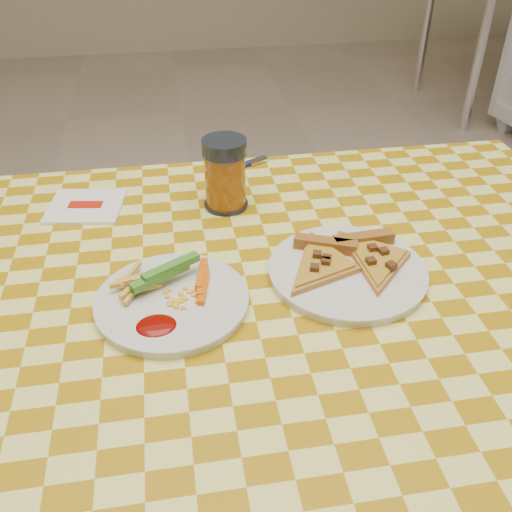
# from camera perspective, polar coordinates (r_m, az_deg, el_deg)

# --- Properties ---
(table) EXTENTS (1.28, 0.88, 0.76)m
(table) POSITION_cam_1_polar(r_m,az_deg,el_deg) (0.89, -0.73, -7.10)
(table) COLOR silver
(table) RESTS_ON ground
(plate_left) EXTENTS (0.23, 0.23, 0.01)m
(plate_left) POSITION_cam_1_polar(r_m,az_deg,el_deg) (0.82, -8.37, -4.63)
(plate_left) COLOR white
(plate_left) RESTS_ON table
(plate_right) EXTENTS (0.26, 0.26, 0.01)m
(plate_right) POSITION_cam_1_polar(r_m,az_deg,el_deg) (0.88, 9.10, -1.64)
(plate_right) COLOR white
(plate_right) RESTS_ON table
(fries_veggies) EXTENTS (0.17, 0.15, 0.04)m
(fries_veggies) POSITION_cam_1_polar(r_m,az_deg,el_deg) (0.82, -9.11, -3.16)
(fries_veggies) COLOR #E9D14A
(fries_veggies) RESTS_ON plate_left
(pizza_slices) EXTENTS (0.24, 0.22, 0.02)m
(pizza_slices) POSITION_cam_1_polar(r_m,az_deg,el_deg) (0.88, 9.14, -0.30)
(pizza_slices) COLOR #BD723A
(pizza_slices) RESTS_ON plate_right
(drink_glass) EXTENTS (0.08, 0.08, 0.13)m
(drink_glass) POSITION_cam_1_polar(r_m,az_deg,el_deg) (1.02, -3.10, 8.15)
(drink_glass) COLOR black
(drink_glass) RESTS_ON table
(napkin) EXTENTS (0.15, 0.14, 0.01)m
(napkin) POSITION_cam_1_polar(r_m,az_deg,el_deg) (1.08, -16.66, 4.80)
(napkin) COLOR white
(napkin) RESTS_ON table
(fork) EXTENTS (0.14, 0.08, 0.01)m
(fork) POSITION_cam_1_polar(r_m,az_deg,el_deg) (1.18, -1.77, 8.90)
(fork) COLOR navy
(fork) RESTS_ON table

